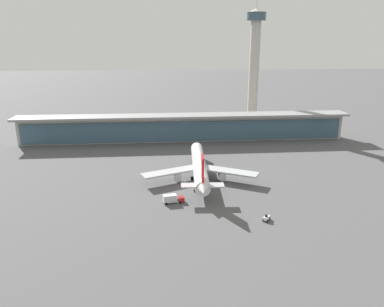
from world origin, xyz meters
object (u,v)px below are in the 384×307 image
(airliner_on_stand, at_px, (199,166))
(safety_cone_alpha, at_px, (205,197))
(service_truck_near_nose_white, at_px, (266,218))
(service_truck_under_wing_olive, at_px, (198,189))
(control_tower, at_px, (254,59))
(service_truck_mid_apron_red, at_px, (172,198))

(airliner_on_stand, xyz_separation_m, safety_cone_alpha, (0.06, -19.51, -4.83))
(service_truck_near_nose_white, height_order, service_truck_under_wing_olive, same)
(control_tower, bearing_deg, service_truck_near_nose_white, -101.80)
(service_truck_mid_apron_red, bearing_deg, service_truck_under_wing_olive, 43.13)
(airliner_on_stand, bearing_deg, service_truck_under_wing_olive, -98.22)
(airliner_on_stand, distance_m, service_truck_near_nose_white, 42.84)
(service_truck_under_wing_olive, distance_m, service_truck_mid_apron_red, 13.69)
(service_truck_under_wing_olive, relative_size, safety_cone_alpha, 4.75)
(airliner_on_stand, bearing_deg, control_tower, 65.27)
(control_tower, bearing_deg, airliner_on_stand, -114.73)
(service_truck_near_nose_white, bearing_deg, control_tower, 78.20)
(airliner_on_stand, relative_size, control_tower, 0.78)
(service_truck_under_wing_olive, distance_m, safety_cone_alpha, 5.93)
(service_truck_mid_apron_red, height_order, control_tower, control_tower)
(service_truck_near_nose_white, relative_size, service_truck_under_wing_olive, 1.00)
(service_truck_near_nose_white, height_order, control_tower, control_tower)
(safety_cone_alpha, bearing_deg, service_truck_near_nose_white, -48.72)
(airliner_on_stand, relative_size, service_truck_under_wing_olive, 18.46)
(safety_cone_alpha, bearing_deg, service_truck_under_wing_olive, 110.62)
(airliner_on_stand, relative_size, safety_cone_alpha, 87.75)
(service_truck_near_nose_white, distance_m, service_truck_under_wing_olive, 31.54)
(service_truck_under_wing_olive, bearing_deg, airliner_on_stand, 81.78)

